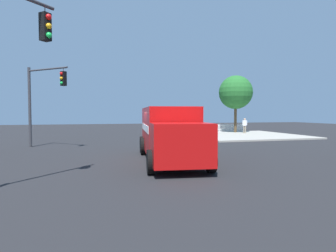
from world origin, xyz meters
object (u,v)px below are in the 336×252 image
at_px(traffic_light_secondary, 41,95).
at_px(shade_tree_near, 236,92).
at_px(delivery_truck, 169,132).
at_px(pedestrian_near_corner, 245,125).

xyz_separation_m(traffic_light_secondary, shade_tree_near, (-20.08, -9.13, 1.17)).
height_order(delivery_truck, traffic_light_secondary, traffic_light_secondary).
distance_m(delivery_truck, shade_tree_near, 21.20).
height_order(delivery_truck, pedestrian_near_corner, delivery_truck).
bearing_deg(delivery_truck, shade_tree_near, -127.91).
bearing_deg(shade_tree_near, traffic_light_secondary, 24.44).
bearing_deg(shade_tree_near, pedestrian_near_corner, 102.50).
relative_size(delivery_truck, pedestrian_near_corner, 4.84).
xyz_separation_m(pedestrian_near_corner, shade_tree_near, (0.34, -1.56, 3.79)).
height_order(traffic_light_secondary, pedestrian_near_corner, traffic_light_secondary).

